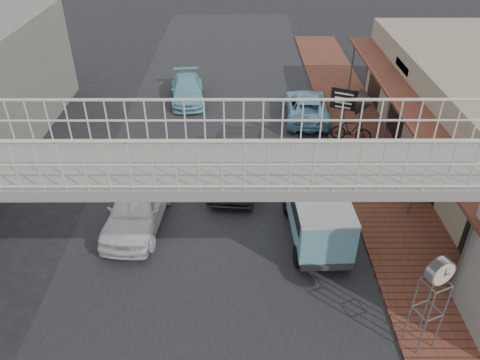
{
  "coord_description": "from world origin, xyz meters",
  "views": [
    {
      "loc": [
        0.77,
        -12.52,
        10.49
      ],
      "look_at": [
        0.81,
        0.65,
        1.8
      ],
      "focal_mm": 35.0,
      "sensor_mm": 36.0,
      "label": 1
    }
  ],
  "objects_px": {
    "angkot_far": "(187,90)",
    "motorcycle_far": "(351,130)",
    "angkot_curb": "(307,106)",
    "angkot_van": "(318,209)",
    "arrow_sign": "(363,103)",
    "motorcycle_near": "(392,156)",
    "dark_sedan": "(236,161)",
    "white_hatchback": "(138,206)",
    "street_clock": "(439,276)"
  },
  "relations": [
    {
      "from": "angkot_far",
      "to": "motorcycle_far",
      "type": "height_order",
      "value": "motorcycle_far"
    },
    {
      "from": "angkot_curb",
      "to": "angkot_van",
      "type": "xyz_separation_m",
      "value": [
        -0.83,
        -9.41,
        0.6
      ]
    },
    {
      "from": "angkot_far",
      "to": "arrow_sign",
      "type": "relative_size",
      "value": 1.37
    },
    {
      "from": "motorcycle_near",
      "to": "dark_sedan",
      "type": "bearing_deg",
      "value": 109.89
    },
    {
      "from": "motorcycle_near",
      "to": "arrow_sign",
      "type": "relative_size",
      "value": 0.54
    },
    {
      "from": "angkot_van",
      "to": "motorcycle_near",
      "type": "xyz_separation_m",
      "value": [
        3.84,
        4.64,
        -0.69
      ]
    },
    {
      "from": "white_hatchback",
      "to": "angkot_curb",
      "type": "relative_size",
      "value": 0.99
    },
    {
      "from": "white_hatchback",
      "to": "dark_sedan",
      "type": "distance_m",
      "value": 4.49
    },
    {
      "from": "angkot_far",
      "to": "motorcycle_near",
      "type": "distance_m",
      "value": 11.59
    },
    {
      "from": "dark_sedan",
      "to": "angkot_far",
      "type": "relative_size",
      "value": 1.19
    },
    {
      "from": "angkot_far",
      "to": "arrow_sign",
      "type": "height_order",
      "value": "arrow_sign"
    },
    {
      "from": "arrow_sign",
      "to": "angkot_van",
      "type": "bearing_deg",
      "value": -90.73
    },
    {
      "from": "motorcycle_far",
      "to": "white_hatchback",
      "type": "bearing_deg",
      "value": 141.52
    },
    {
      "from": "angkot_far",
      "to": "angkot_van",
      "type": "relative_size",
      "value": 1.04
    },
    {
      "from": "white_hatchback",
      "to": "street_clock",
      "type": "height_order",
      "value": "street_clock"
    },
    {
      "from": "angkot_van",
      "to": "motorcycle_far",
      "type": "distance_m",
      "value": 7.19
    },
    {
      "from": "dark_sedan",
      "to": "angkot_van",
      "type": "xyz_separation_m",
      "value": [
        2.71,
        -3.76,
        0.41
      ]
    },
    {
      "from": "dark_sedan",
      "to": "motorcycle_near",
      "type": "distance_m",
      "value": 6.62
    },
    {
      "from": "motorcycle_far",
      "to": "street_clock",
      "type": "height_order",
      "value": "street_clock"
    },
    {
      "from": "dark_sedan",
      "to": "street_clock",
      "type": "height_order",
      "value": "street_clock"
    },
    {
      "from": "angkot_van",
      "to": "motorcycle_near",
      "type": "height_order",
      "value": "angkot_van"
    },
    {
      "from": "motorcycle_far",
      "to": "street_clock",
      "type": "distance_m",
      "value": 11.22
    },
    {
      "from": "street_clock",
      "to": "motorcycle_near",
      "type": "bearing_deg",
      "value": 55.55
    },
    {
      "from": "angkot_curb",
      "to": "angkot_far",
      "type": "relative_size",
      "value": 1.08
    },
    {
      "from": "dark_sedan",
      "to": "motorcycle_near",
      "type": "xyz_separation_m",
      "value": [
        6.56,
        0.89,
        -0.28
      ]
    },
    {
      "from": "white_hatchback",
      "to": "dark_sedan",
      "type": "height_order",
      "value": "dark_sedan"
    },
    {
      "from": "angkot_far",
      "to": "street_clock",
      "type": "relative_size",
      "value": 1.42
    },
    {
      "from": "angkot_far",
      "to": "street_clock",
      "type": "height_order",
      "value": "street_clock"
    },
    {
      "from": "angkot_van",
      "to": "angkot_far",
      "type": "bearing_deg",
      "value": 112.43
    },
    {
      "from": "angkot_far",
      "to": "motorcycle_near",
      "type": "bearing_deg",
      "value": -43.76
    },
    {
      "from": "white_hatchback",
      "to": "arrow_sign",
      "type": "distance_m",
      "value": 9.95
    },
    {
      "from": "angkot_curb",
      "to": "motorcycle_far",
      "type": "xyz_separation_m",
      "value": [
        1.68,
        -2.7,
        0.04
      ]
    },
    {
      "from": "angkot_curb",
      "to": "street_clock",
      "type": "xyz_separation_m",
      "value": [
        1.29,
        -13.75,
        1.91
      ]
    },
    {
      "from": "angkot_curb",
      "to": "angkot_far",
      "type": "height_order",
      "value": "angkot_curb"
    },
    {
      "from": "white_hatchback",
      "to": "angkot_curb",
      "type": "height_order",
      "value": "white_hatchback"
    },
    {
      "from": "angkot_far",
      "to": "arrow_sign",
      "type": "bearing_deg",
      "value": -44.68
    },
    {
      "from": "street_clock",
      "to": "motorcycle_far",
      "type": "bearing_deg",
      "value": 64.38
    },
    {
      "from": "angkot_curb",
      "to": "angkot_van",
      "type": "relative_size",
      "value": 1.12
    },
    {
      "from": "angkot_van",
      "to": "street_clock",
      "type": "xyz_separation_m",
      "value": [
        2.12,
        -4.34,
        1.31
      ]
    },
    {
      "from": "white_hatchback",
      "to": "arrow_sign",
      "type": "relative_size",
      "value": 1.45
    },
    {
      "from": "angkot_far",
      "to": "motorcycle_near",
      "type": "xyz_separation_m",
      "value": [
        9.25,
        -6.97,
        -0.07
      ]
    },
    {
      "from": "white_hatchback",
      "to": "angkot_far",
      "type": "bearing_deg",
      "value": 91.42
    },
    {
      "from": "dark_sedan",
      "to": "motorcycle_far",
      "type": "xyz_separation_m",
      "value": [
        5.22,
        2.96,
        -0.16
      ]
    },
    {
      "from": "angkot_curb",
      "to": "street_clock",
      "type": "height_order",
      "value": "street_clock"
    },
    {
      "from": "angkot_far",
      "to": "angkot_van",
      "type": "xyz_separation_m",
      "value": [
        5.41,
        -11.62,
        0.62
      ]
    },
    {
      "from": "white_hatchback",
      "to": "angkot_curb",
      "type": "distance_m",
      "value": 11.04
    },
    {
      "from": "angkot_curb",
      "to": "angkot_van",
      "type": "bearing_deg",
      "value": 87.81
    },
    {
      "from": "dark_sedan",
      "to": "arrow_sign",
      "type": "distance_m",
      "value": 5.75
    },
    {
      "from": "dark_sedan",
      "to": "arrow_sign",
      "type": "xyz_separation_m",
      "value": [
        5.21,
        1.7,
        1.74
      ]
    },
    {
      "from": "white_hatchback",
      "to": "angkot_van",
      "type": "xyz_separation_m",
      "value": [
        6.14,
        -0.86,
        0.47
      ]
    }
  ]
}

